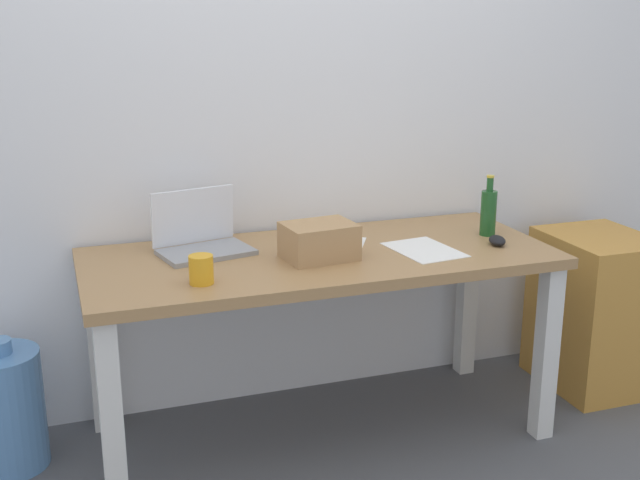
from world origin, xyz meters
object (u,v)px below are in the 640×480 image
object	(u,v)px
computer_mouse	(497,240)
water_cooler_jug	(5,409)
beer_bottle	(488,211)
cardboard_box	(319,241)
desk	(320,278)
filing_cabinet	(595,311)
coffee_mug	(201,270)
laptop_left	(202,239)

from	to	relation	value
computer_mouse	water_cooler_jug	size ratio (longest dim) A/B	0.21
beer_bottle	water_cooler_jug	size ratio (longest dim) A/B	0.49
beer_bottle	cardboard_box	bearing A→B (deg)	-173.93
desk	computer_mouse	xyz separation A→B (m)	(0.67, -0.12, 0.11)
desk	filing_cabinet	world-z (taller)	desk
coffee_mug	filing_cabinet	bearing A→B (deg)	7.06
laptop_left	computer_mouse	xyz separation A→B (m)	(1.08, -0.27, -0.03)
laptop_left	cardboard_box	world-z (taller)	laptop_left
beer_bottle	water_cooler_jug	bearing A→B (deg)	176.32
beer_bottle	water_cooler_jug	distance (m)	1.94
cardboard_box	coffee_mug	distance (m)	0.47
beer_bottle	filing_cabinet	distance (m)	0.74
water_cooler_jug	beer_bottle	bearing A→B (deg)	-3.68
desk	laptop_left	xyz separation A→B (m)	(-0.41, 0.16, 0.15)
laptop_left	filing_cabinet	size ratio (longest dim) A/B	0.54
beer_bottle	computer_mouse	size ratio (longest dim) A/B	2.40
computer_mouse	filing_cabinet	bearing A→B (deg)	30.43
cardboard_box	coffee_mug	world-z (taller)	cardboard_box
laptop_left	beer_bottle	world-z (taller)	beer_bottle
desk	cardboard_box	bearing A→B (deg)	-111.76
laptop_left	coffee_mug	size ratio (longest dim) A/B	3.82
coffee_mug	water_cooler_jug	xyz separation A→B (m)	(-0.66, 0.33, -0.55)
water_cooler_jug	filing_cabinet	xyz separation A→B (m)	(2.40, -0.12, 0.11)
laptop_left	cardboard_box	distance (m)	0.44
laptop_left	filing_cabinet	distance (m)	1.73
desk	computer_mouse	size ratio (longest dim) A/B	17.15
cardboard_box	filing_cabinet	xyz separation A→B (m)	(1.29, 0.08, -0.46)
desk	coffee_mug	world-z (taller)	coffee_mug
desk	water_cooler_jug	size ratio (longest dim) A/B	3.53
filing_cabinet	cardboard_box	bearing A→B (deg)	-176.48
beer_bottle	coffee_mug	xyz separation A→B (m)	(-1.18, -0.21, -0.05)
cardboard_box	water_cooler_jug	world-z (taller)	cardboard_box
desk	computer_mouse	distance (m)	0.69
water_cooler_jug	filing_cabinet	bearing A→B (deg)	-2.80
desk	computer_mouse	world-z (taller)	computer_mouse
computer_mouse	cardboard_box	bearing A→B (deg)	-167.11
coffee_mug	laptop_left	bearing A→B (deg)	78.90
desk	water_cooler_jug	distance (m)	1.22
cardboard_box	water_cooler_jug	xyz separation A→B (m)	(-1.11, 0.20, -0.57)
coffee_mug	beer_bottle	bearing A→B (deg)	10.26
filing_cabinet	desk	bearing A→B (deg)	-179.10
cardboard_box	laptop_left	bearing A→B (deg)	150.65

